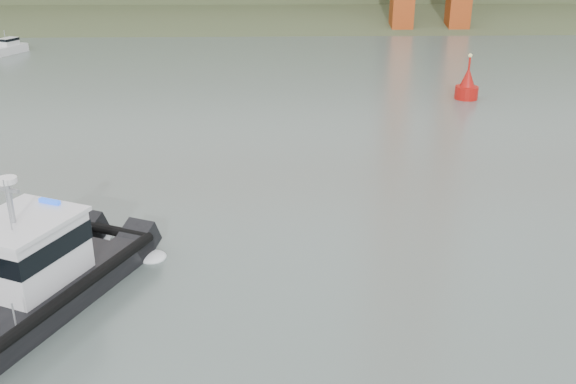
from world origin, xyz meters
name	(u,v)px	position (x,y,z in m)	size (l,w,h in m)	color
ground	(294,369)	(0.00, 0.00, 0.00)	(400.00, 400.00, 0.00)	#4F5E57
patrol_boat	(23,276)	(-10.22, 4.05, 1.41)	(8.56, 12.28, 5.62)	black
motorboat	(8,48)	(-31.34, 59.05, 0.71)	(3.58, 5.42, 2.83)	silver
nav_buoy	(467,86)	(16.25, 36.28, 1.08)	(1.98, 1.98, 4.12)	#A4100B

